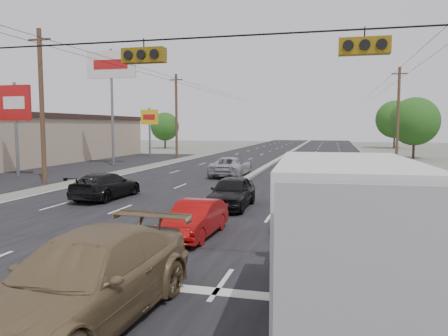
{
  "coord_description": "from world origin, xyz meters",
  "views": [
    {
      "loc": [
        5.92,
        -9.78,
        3.78
      ],
      "look_at": [
        1.91,
        6.17,
        2.2
      ],
      "focal_mm": 35.0,
      "sensor_mm": 36.0,
      "label": 1
    }
  ],
  "objects": [
    {
      "name": "utility_pole_left_c",
      "position": [
        -12.5,
        40.0,
        5.11
      ],
      "size": [
        1.6,
        0.3,
        10.0
      ],
      "color": "#422D1E",
      "rests_on": "ground"
    },
    {
      "name": "tree_left_far",
      "position": [
        -22.0,
        60.0,
        3.72
      ],
      "size": [
        4.8,
        4.8,
        6.12
      ],
      "color": "#382619",
      "rests_on": "ground"
    },
    {
      "name": "tan_sedan",
      "position": [
        1.4,
        -2.62,
        0.85
      ],
      "size": [
        2.79,
        5.99,
        1.69
      ],
      "primitive_type": "imported",
      "rotation": [
        0.0,
        0.0,
        -0.07
      ],
      "color": "brown",
      "rests_on": "ground"
    },
    {
      "name": "queue_car_c",
      "position": [
        6.7,
        14.71,
        0.64
      ],
      "size": [
        2.21,
        4.62,
        1.27
      ],
      "primitive_type": "imported",
      "rotation": [
        0.0,
        0.0,
        0.02
      ],
      "color": "gray",
      "rests_on": "ground"
    },
    {
      "name": "box_truck",
      "position": [
        6.12,
        -1.39,
        1.64
      ],
      "size": [
        2.57,
        6.43,
        3.2
      ],
      "rotation": [
        0.0,
        0.0,
        0.06
      ],
      "color": "black",
      "rests_on": "ground"
    },
    {
      "name": "oncoming_far",
      "position": [
        -1.53,
        22.04,
        0.73
      ],
      "size": [
        2.49,
        5.3,
        1.47
      ],
      "primitive_type": "imported",
      "rotation": [
        0.0,
        0.0,
        3.13
      ],
      "color": "#9D9FA5",
      "rests_on": "ground"
    },
    {
      "name": "parking_lot",
      "position": [
        -17.0,
        25.0,
        0.0
      ],
      "size": [
        10.0,
        42.0,
        0.02
      ],
      "primitive_type": "cube",
      "color": "black",
      "rests_on": "ground"
    },
    {
      "name": "queue_car_d",
      "position": [
        7.0,
        5.36,
        0.77
      ],
      "size": [
        2.66,
        5.49,
        1.54
      ],
      "primitive_type": "imported",
      "rotation": [
        0.0,
        0.0,
        -0.1
      ],
      "color": "navy",
      "rests_on": "ground"
    },
    {
      "name": "tree_right_far",
      "position": [
        16.0,
        70.0,
        4.96
      ],
      "size": [
        6.4,
        6.4,
        8.16
      ],
      "color": "#382619",
      "rests_on": "ground"
    },
    {
      "name": "traffic_signals",
      "position": [
        1.4,
        0.0,
        5.49
      ],
      "size": [
        25.0,
        0.3,
        0.54
      ],
      "color": "black",
      "rests_on": "ground"
    },
    {
      "name": "black_suv",
      "position": [
        7.87,
        -1.3,
        0.78
      ],
      "size": [
        3.26,
        5.92,
        1.57
      ],
      "primitive_type": "imported",
      "rotation": [
        0.0,
        0.0,
        0.12
      ],
      "color": "black",
      "rests_on": "ground"
    },
    {
      "name": "pole_sign_mid",
      "position": [
        -17.0,
        18.0,
        5.11
      ],
      "size": [
        2.6,
        0.25,
        7.0
      ],
      "color": "slate",
      "rests_on": "ground"
    },
    {
      "name": "queue_car_b",
      "position": [
        4.81,
        6.64,
        0.62
      ],
      "size": [
        1.58,
        3.87,
        1.25
      ],
      "primitive_type": "imported",
      "rotation": [
        0.0,
        0.0,
        -0.07
      ],
      "color": "white",
      "rests_on": "ground"
    },
    {
      "name": "pole_sign_far",
      "position": [
        -16.0,
        40.0,
        4.41
      ],
      "size": [
        2.2,
        0.25,
        6.0
      ],
      "color": "slate",
      "rests_on": "ground"
    },
    {
      "name": "red_sedan",
      "position": [
        1.4,
        4.16,
        0.61
      ],
      "size": [
        1.46,
        3.77,
        1.23
      ],
      "primitive_type": "imported",
      "rotation": [
        0.0,
        0.0,
        -0.04
      ],
      "color": "#940A09",
      "rests_on": "ground"
    },
    {
      "name": "tree_right_mid",
      "position": [
        15.0,
        45.0,
        4.34
      ],
      "size": [
        5.6,
        5.6,
        7.14
      ],
      "color": "#382619",
      "rests_on": "ground"
    },
    {
      "name": "utility_pole_left_b",
      "position": [
        -12.5,
        15.0,
        5.11
      ],
      "size": [
        1.6,
        0.3,
        10.0
      ],
      "color": "#422D1E",
      "rests_on": "ground"
    },
    {
      "name": "queue_car_a",
      "position": [
        1.4,
        9.64,
        0.73
      ],
      "size": [
        1.72,
        4.28,
        1.46
      ],
      "primitive_type": "imported",
      "rotation": [
        0.0,
        0.0,
        0.0
      ],
      "color": "black",
      "rests_on": "ground"
    },
    {
      "name": "pole_sign_billboard",
      "position": [
        -14.5,
        28.0,
        8.87
      ],
      "size": [
        5.0,
        0.25,
        11.0
      ],
      "color": "slate",
      "rests_on": "ground"
    },
    {
      "name": "queue_car_e",
      "position": [
        9.38,
        11.72,
        0.65
      ],
      "size": [
        1.91,
        3.97,
        1.31
      ],
      "primitive_type": "imported",
      "rotation": [
        0.0,
        0.0,
        0.1
      ],
      "color": "maroon",
      "rests_on": "ground"
    },
    {
      "name": "road_surface",
      "position": [
        0.0,
        30.0,
        0.0
      ],
      "size": [
        20.0,
        160.0,
        0.02
      ],
      "primitive_type": "cube",
      "color": "black",
      "rests_on": "ground"
    },
    {
      "name": "oncoming_near",
      "position": [
        -5.54,
        10.56,
        0.68
      ],
      "size": [
        2.21,
        4.82,
        1.37
      ],
      "primitive_type": "imported",
      "rotation": [
        0.0,
        0.0,
        3.08
      ],
      "color": "black",
      "rests_on": "ground"
    },
    {
      "name": "center_median",
      "position": [
        0.0,
        30.0,
        0.1
      ],
      "size": [
        0.5,
        160.0,
        0.2
      ],
      "primitive_type": "cube",
      "color": "gray",
      "rests_on": "ground"
    },
    {
      "name": "ground",
      "position": [
        0.0,
        0.0,
        0.0
      ],
      "size": [
        200.0,
        200.0,
        0.0
      ],
      "primitive_type": "plane",
      "color": "#606356",
      "rests_on": "ground"
    },
    {
      "name": "utility_pole_right_c",
      "position": [
        12.5,
        40.0,
        5.11
      ],
      "size": [
        1.6,
        0.3,
        10.0
      ],
      "color": "#422D1E",
      "rests_on": "ground"
    }
  ]
}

